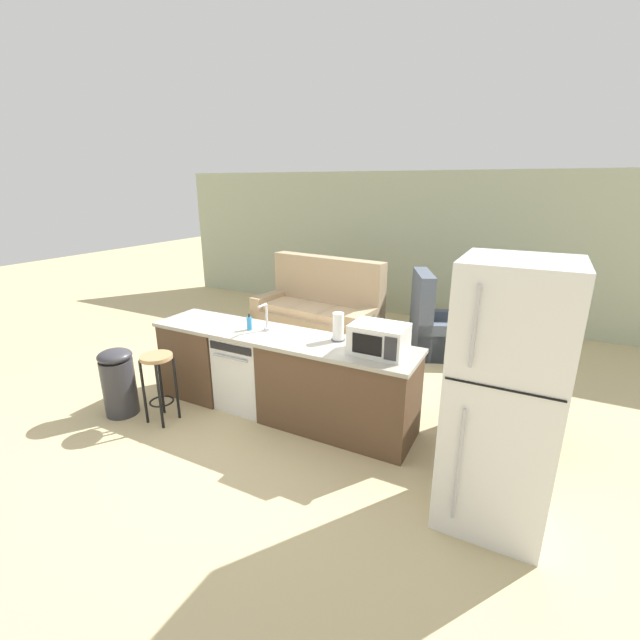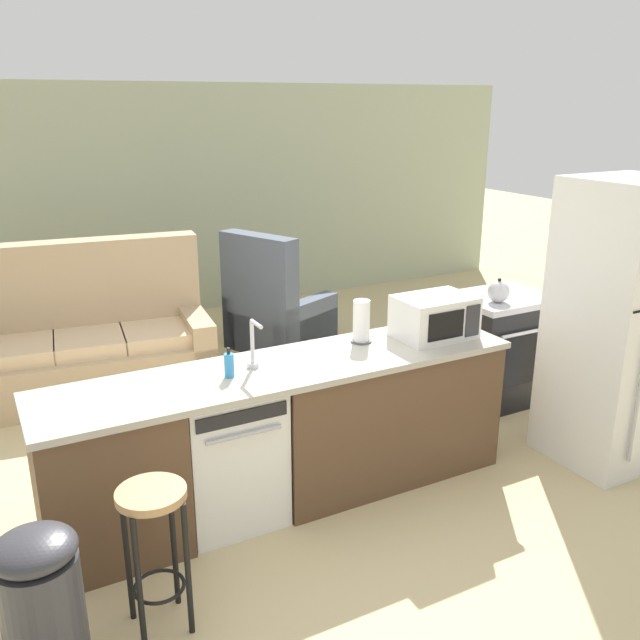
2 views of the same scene
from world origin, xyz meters
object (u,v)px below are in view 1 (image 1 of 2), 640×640
couch (320,313)px  bar_stool (158,374)px  stove_range (508,399)px  dishwasher (249,370)px  microwave (379,339)px  kettle (495,347)px  paper_towel_roll (338,327)px  trash_bin (119,381)px  refrigerator (503,399)px  armchair (434,330)px  soap_bottle (249,323)px

couch → bar_stool: bearing=-94.6°
couch → stove_range: bearing=-31.6°
dishwasher → microwave: microwave is taller
dishwasher → kettle: 2.53m
paper_towel_roll → trash_bin: 2.42m
refrigerator → trash_bin: refrigerator is taller
paper_towel_roll → trash_bin: paper_towel_roll is taller
refrigerator → paper_towel_roll: 1.73m
microwave → bar_stool: 2.27m
paper_towel_roll → armchair: size_ratio=0.24×
dishwasher → microwave: bearing=-0.1°
stove_range → soap_bottle: (-2.56, -0.56, 0.52)m
paper_towel_roll → kettle: 1.45m
paper_towel_roll → trash_bin: (-2.13, -0.95, -0.66)m
bar_stool → dishwasher: bearing=49.5°
stove_range → trash_bin: 3.96m
kettle → stove_range: bearing=37.2°
stove_range → microwave: size_ratio=1.80×
refrigerator → kettle: size_ratio=9.48×
kettle → armchair: bearing=115.3°
refrigerator → bar_stool: bearing=-177.1°
paper_towel_roll → armchair: armchair is taller
refrigerator → microwave: 1.24m
stove_range → couch: 3.48m
kettle → trash_bin: 3.81m
refrigerator → trash_bin: bearing=-176.0°
refrigerator → bar_stool: size_ratio=2.63×
couch → dishwasher: bearing=-81.3°
refrigerator → bar_stool: refrigerator is taller
paper_towel_roll → bar_stool: 1.90m
trash_bin → couch: couch is taller
dishwasher → armchair: (1.45, 2.51, -0.07)m
bar_stool → armchair: armchair is taller
paper_towel_roll → microwave: bearing=-16.7°
trash_bin → couch: size_ratio=0.35×
microwave → kettle: microwave is taller
paper_towel_roll → soap_bottle: 0.98m
dishwasher → microwave: size_ratio=1.68×
refrigerator → kettle: (-0.17, 0.97, 0.01)m
bar_stool → armchair: size_ratio=0.62×
couch → microwave: bearing=-52.0°
stove_range → refrigerator: size_ratio=0.46×
trash_bin → couch: bearing=76.7°
microwave → trash_bin: (-2.61, -0.81, -0.66)m
microwave → kettle: 1.04m
stove_range → kettle: bearing=-142.8°
paper_towel_roll → couch: bearing=121.7°
paper_towel_roll → soap_bottle: bearing=-171.2°
stove_range → bar_stool: size_ratio=1.22×
refrigerator → dishwasher: bearing=168.1°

